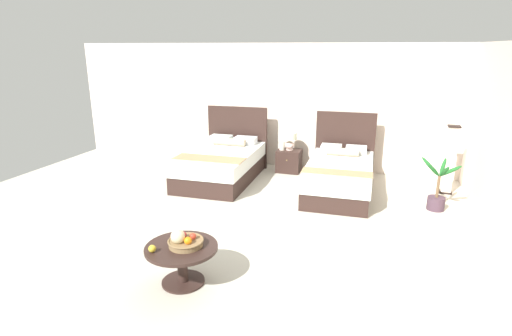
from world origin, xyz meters
The scene contains 13 objects.
ground_plane centered at (0.00, 0.00, -0.01)m, with size 10.34×9.79×0.02m, color #BDB8A6.
wall_back centered at (0.00, 3.09, 1.30)m, with size 10.34×0.12×2.60m, color beige.
wall_side_right centered at (3.37, 0.40, 1.30)m, with size 0.12×5.39×2.60m, color beige.
bed_near_window centered at (-1.14, 1.71, 0.33)m, with size 1.35×2.18×1.31m.
bed_near_corner centered at (1.14, 1.71, 0.32)m, with size 1.20×2.18×1.30m.
nightstand centered at (-0.01, 2.63, 0.23)m, with size 0.49×0.44×0.46m.
table_lamp centered at (-0.01, 2.65, 0.68)m, with size 0.29×0.29×0.36m.
vase centered at (-0.16, 2.59, 0.55)m, with size 0.11×0.11×0.18m.
coffee_table centered at (-0.16, -1.83, 0.32)m, with size 0.79×0.79×0.45m.
fruit_bowl centered at (-0.12, -1.81, 0.51)m, with size 0.39×0.39×0.21m.
loose_apple centered at (-0.38, -2.03, 0.49)m, with size 0.08×0.08×0.08m.
floor_lamp_corner centered at (2.97, 2.23, 0.61)m, with size 0.20×0.20×1.22m.
potted_palm centered at (2.72, 1.31, 0.28)m, with size 0.61×0.52×0.85m.
Camera 1 is at (1.83, -5.36, 2.52)m, focal length 28.52 mm.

